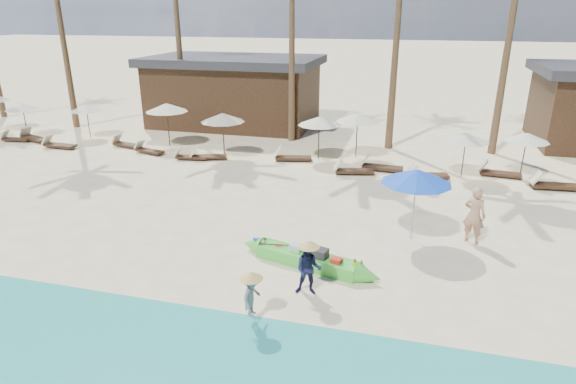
# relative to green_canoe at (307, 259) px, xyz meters

# --- Properties ---
(ground) EXTENTS (240.00, 240.00, 0.00)m
(ground) POSITION_rel_green_canoe_xyz_m (-0.72, -0.29, -0.21)
(ground) COLOR #FBE8BA
(ground) RESTS_ON ground
(green_canoe) EXTENTS (4.93, 1.60, 0.64)m
(green_canoe) POSITION_rel_green_canoe_xyz_m (0.00, 0.00, 0.00)
(green_canoe) COLOR green
(green_canoe) RESTS_ON ground
(tourist) EXTENTS (0.81, 0.70, 1.89)m
(tourist) POSITION_rel_green_canoe_xyz_m (4.77, 2.85, 0.73)
(tourist) COLOR tan
(tourist) RESTS_ON ground
(vendor_green) EXTENTS (0.75, 0.62, 1.43)m
(vendor_green) POSITION_rel_green_canoe_xyz_m (0.35, -1.44, 0.50)
(vendor_green) COLOR #15193B
(vendor_green) RESTS_ON ground
(vendor_yellow) EXTENTS (0.50, 0.74, 1.06)m
(vendor_yellow) POSITION_rel_green_canoe_xyz_m (-0.68, -2.98, 0.49)
(vendor_yellow) COLOR gray
(vendor_yellow) RESTS_ON ground
(blue_umbrella) EXTENTS (2.22, 2.22, 2.39)m
(blue_umbrella) POSITION_rel_green_canoe_xyz_m (2.89, 2.60, 1.94)
(blue_umbrella) COLOR #99999E
(blue_umbrella) RESTS_ON ground
(resort_parasol_1) EXTENTS (1.93, 1.93, 1.99)m
(resort_parasol_1) POSITION_rel_green_canoe_xyz_m (-19.45, 10.85, 1.58)
(resort_parasol_1) COLOR #3B2918
(resort_parasol_1) RESTS_ON ground
(lounger_1_left) EXTENTS (2.09, 1.17, 0.68)m
(lounger_1_left) POSITION_rel_green_canoe_xyz_m (-18.33, 10.04, 0.01)
(lounger_1_left) COLOR #3B2918
(lounger_1_left) RESTS_ON ground
(lounger_1_right) EXTENTS (1.70, 0.73, 0.56)m
(lounger_1_right) POSITION_rel_green_canoe_xyz_m (-19.28, 9.66, -0.03)
(lounger_1_right) COLOR #3B2918
(lounger_1_right) RESTS_ON ground
(resort_parasol_2) EXTENTS (1.87, 1.87, 1.93)m
(resort_parasol_2) POSITION_rel_green_canoe_xyz_m (-15.75, 11.64, 1.52)
(resort_parasol_2) COLOR #3B2918
(resort_parasol_2) RESTS_ON ground
(lounger_2_left) EXTENTS (1.87, 0.61, 0.63)m
(lounger_2_left) POSITION_rel_green_canoe_xyz_m (-15.91, 9.10, -0.00)
(lounger_2_left) COLOR #3B2918
(lounger_2_left) RESTS_ON ground
(resort_parasol_3) EXTENTS (2.27, 2.27, 2.34)m
(resort_parasol_3) POSITION_rel_green_canoe_xyz_m (-10.32, 11.15, 1.90)
(resort_parasol_3) COLOR #3B2918
(resort_parasol_3) RESTS_ON ground
(lounger_3_left) EXTENTS (1.81, 0.90, 0.59)m
(lounger_3_left) POSITION_rel_green_canoe_xyz_m (-12.51, 10.23, -0.02)
(lounger_3_left) COLOR #3B2918
(lounger_3_left) RESTS_ON ground
(lounger_3_right) EXTENTS (1.77, 0.94, 0.57)m
(lounger_3_right) POSITION_rel_green_canoe_xyz_m (-10.65, 9.43, -0.02)
(lounger_3_right) COLOR #3B2918
(lounger_3_right) RESTS_ON ground
(resort_parasol_4) EXTENTS (2.20, 2.20, 2.27)m
(resort_parasol_4) POSITION_rel_green_canoe_xyz_m (-6.53, 9.80, 1.83)
(resort_parasol_4) COLOR #3B2918
(resort_parasol_4) RESTS_ON ground
(lounger_4_left) EXTENTS (1.70, 0.71, 0.56)m
(lounger_4_left) POSITION_rel_green_canoe_xyz_m (-8.06, 8.94, -0.03)
(lounger_4_left) COLOR #3B2918
(lounger_4_left) RESTS_ON ground
(lounger_4_right) EXTENTS (1.85, 1.04, 0.60)m
(lounger_4_right) POSITION_rel_green_canoe_xyz_m (-7.24, 9.18, -0.01)
(lounger_4_right) COLOR #3B2918
(lounger_4_right) RESTS_ON ground
(resort_parasol_5) EXTENTS (2.10, 2.10, 2.16)m
(resort_parasol_5) POSITION_rel_green_canoe_xyz_m (-1.83, 10.69, 1.74)
(resort_parasol_5) COLOR #3B2918
(resort_parasol_5) RESTS_ON ground
(lounger_5_left) EXTENTS (1.94, 0.97, 0.63)m
(lounger_5_left) POSITION_rel_green_canoe_xyz_m (-3.11, 10.04, -0.00)
(lounger_5_left) COLOR #3B2918
(lounger_5_left) RESTS_ON ground
(resort_parasol_6) EXTENTS (2.20, 2.20, 2.27)m
(resort_parasol_6) POSITION_rel_green_canoe_xyz_m (-0.06, 11.52, 1.83)
(resort_parasol_6) COLOR #3B2918
(resort_parasol_6) RESTS_ON ground
(lounger_6_left) EXTENTS (1.88, 0.95, 0.61)m
(lounger_6_left) POSITION_rel_green_canoe_xyz_m (0.09, 8.74, -0.01)
(lounger_6_left) COLOR #3B2918
(lounger_6_left) RESTS_ON ground
(lounger_6_right) EXTENTS (1.98, 0.72, 0.66)m
(lounger_6_right) POSITION_rel_green_canoe_xyz_m (1.28, 9.59, 0.01)
(lounger_6_right) COLOR #3B2918
(lounger_6_right) RESTS_ON ground
(resort_parasol_7) EXTENTS (1.98, 1.98, 2.04)m
(resort_parasol_7) POSITION_rel_green_canoe_xyz_m (4.92, 9.61, 1.62)
(resort_parasol_7) COLOR #3B2918
(resort_parasol_7) RESTS_ON ground
(lounger_7_left) EXTENTS (1.91, 1.00, 0.62)m
(lounger_7_left) POSITION_rel_green_canoe_xyz_m (3.36, 8.92, -0.01)
(lounger_7_left) COLOR #3B2918
(lounger_7_left) RESTS_ON ground
(lounger_7_right) EXTENTS (1.88, 0.74, 0.62)m
(lounger_7_right) POSITION_rel_green_canoe_xyz_m (6.48, 10.09, -0.01)
(lounger_7_right) COLOR #3B2918
(lounger_7_right) RESTS_ON ground
(resort_parasol_8) EXTENTS (1.92, 1.92, 1.98)m
(resort_parasol_8) POSITION_rel_green_canoe_xyz_m (7.53, 10.48, 1.57)
(resort_parasol_8) COLOR #3B2918
(resort_parasol_8) RESTS_ON ground
(lounger_8_left) EXTENTS (2.05, 0.79, 0.68)m
(lounger_8_left) POSITION_rel_green_canoe_xyz_m (8.46, 8.89, 0.01)
(lounger_8_left) COLOR #3B2918
(lounger_8_left) RESTS_ON ground
(pavilion_west) EXTENTS (10.80, 6.60, 4.30)m
(pavilion_west) POSITION_rel_green_canoe_xyz_m (-8.72, 17.21, 1.98)
(pavilion_west) COLOR #3B2918
(pavilion_west) RESTS_ON ground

